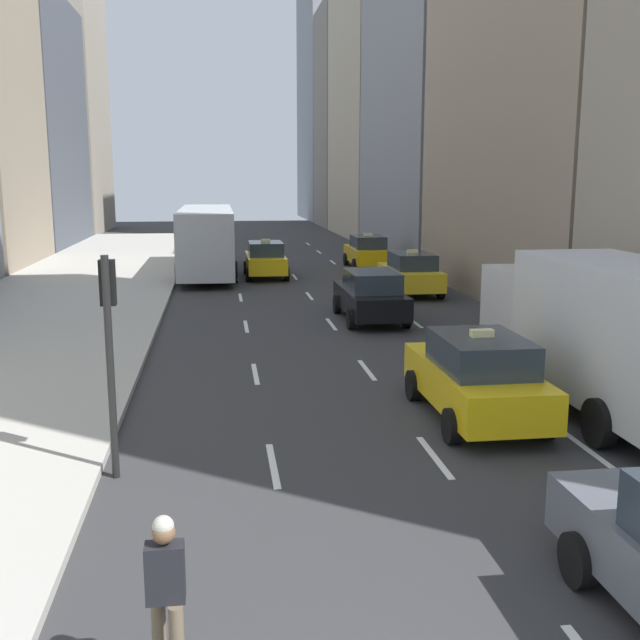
{
  "coord_description": "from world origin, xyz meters",
  "views": [
    {
      "loc": [
        -1.01,
        -3.89,
        4.77
      ],
      "look_at": [
        1.09,
        11.61,
        1.78
      ],
      "focal_mm": 42.0,
      "sensor_mm": 36.0,
      "label": 1
    }
  ],
  "objects": [
    {
      "name": "taxi_fourth",
      "position": [
        1.2,
        32.0,
        0.88
      ],
      "size": [
        2.02,
        4.4,
        1.87
      ],
      "color": "yellow",
      "rests_on": "ground"
    },
    {
      "name": "traffic_light_pole",
      "position": [
        -2.75,
        7.93,
        2.41
      ],
      "size": [
        0.24,
        0.42,
        3.6
      ],
      "color": "black",
      "rests_on": "ground"
    },
    {
      "name": "building_row_right",
      "position": [
        12.0,
        45.69,
        12.94
      ],
      "size": [
        6.0,
        91.43,
        32.01
      ],
      "color": "gray",
      "rests_on": "ground"
    },
    {
      "name": "sedan_black_near",
      "position": [
        4.0,
        20.45,
        0.87
      ],
      "size": [
        2.02,
        4.65,
        1.71
      ],
      "color": "black",
      "rests_on": "ground"
    },
    {
      "name": "city_bus",
      "position": [
        -1.61,
        33.58,
        1.79
      ],
      "size": [
        2.8,
        11.61,
        3.25
      ],
      "color": "#B7BCC1",
      "rests_on": "ground"
    },
    {
      "name": "taxi_lead",
      "position": [
        6.8,
        35.09,
        0.88
      ],
      "size": [
        2.02,
        4.4,
        1.87
      ],
      "color": "yellow",
      "rests_on": "ground"
    },
    {
      "name": "lane_markings",
      "position": [
        2.6,
        23.0,
        0.01
      ],
      "size": [
        5.72,
        56.0,
        0.01
      ],
      "color": "white",
      "rests_on": "ground"
    },
    {
      "name": "skateboarder",
      "position": [
        -1.58,
        2.58,
        0.96
      ],
      "size": [
        0.36,
        0.8,
        1.75
      ],
      "color": "brown",
      "rests_on": "ground"
    },
    {
      "name": "sidewalk_left",
      "position": [
        -7.0,
        27.0,
        0.07
      ],
      "size": [
        8.0,
        66.0,
        0.15
      ],
      "primitive_type": "cube",
      "color": "#ADAAA3",
      "rests_on": "ground"
    },
    {
      "name": "taxi_second",
      "position": [
        6.8,
        25.93,
        0.88
      ],
      "size": [
        2.02,
        4.4,
        1.87
      ],
      "color": "yellow",
      "rests_on": "ground"
    },
    {
      "name": "taxi_third",
      "position": [
        4.0,
        9.92,
        0.88
      ],
      "size": [
        2.02,
        4.4,
        1.87
      ],
      "color": "yellow",
      "rests_on": "ground"
    },
    {
      "name": "box_truck",
      "position": [
        6.8,
        10.25,
        1.71
      ],
      "size": [
        2.58,
        8.4,
        3.15
      ],
      "color": "silver",
      "rests_on": "ground"
    }
  ]
}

